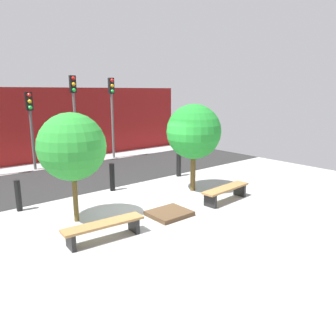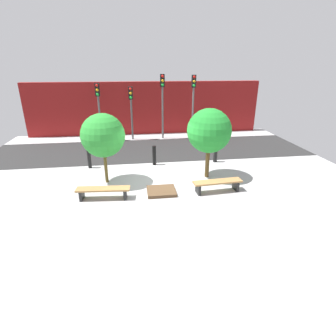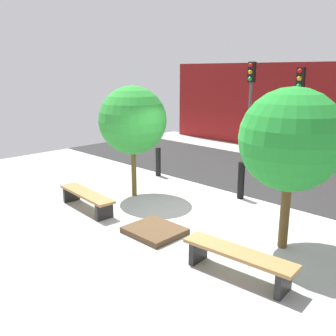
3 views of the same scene
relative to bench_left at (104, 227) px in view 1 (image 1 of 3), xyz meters
The scene contains 14 objects.
ground_plane 2.47m from the bench_left, 27.52° to the left, with size 18.00×18.00×0.00m, color #A7A7A7.
road_strip 6.18m from the bench_left, 69.42° to the left, with size 18.00×4.46×0.01m, color #272727.
building_facade 10.24m from the bench_left, 77.63° to the left, with size 16.20×0.50×3.59m, color maroon.
bench_left is the anchor object (origin of this frame).
bench_right 4.34m from the bench_left, ahead, with size 1.95×0.58×0.45m.
planter_bed 2.19m from the bench_left, ahead, with size 1.10×0.96×0.12m, color brown.
tree_behind_left_bench 2.27m from the bench_left, 90.00° to the left, with size 1.75×1.75×2.90m.
tree_behind_right_bench 4.91m from the bench_left, 19.04° to the left, with size 1.86×1.86×3.00m.
bollard_far_left 3.44m from the bench_left, 106.01° to the left, with size 0.17×0.17×0.92m, color black.
bollard_left 3.95m from the bench_left, 56.68° to the left, with size 0.18×0.18×0.97m, color black.
bollard_center 6.24m from the bench_left, 31.98° to the left, with size 0.20×0.20×0.93m, color black.
traffic_light_mid_west 8.62m from the bench_left, 82.04° to the left, with size 0.28×0.27×3.38m.
traffic_light_mid_east 9.23m from the bench_left, 69.03° to the left, with size 0.28×0.27×4.11m.
traffic_light_east 10.10m from the bench_left, 57.92° to the left, with size 0.28×0.27×4.06m.
Camera 1 is at (-5.58, -7.55, 3.42)m, focal length 35.00 mm.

